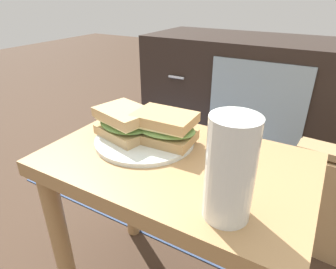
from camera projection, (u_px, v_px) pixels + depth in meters
name	position (u px, v px, depth m)	size (l,w,h in m)	color
side_table	(175.00, 192.00, 0.66)	(0.56, 0.36, 0.46)	#A37A4C
tv_cabinet	(243.00, 96.00, 1.48)	(0.96, 0.46, 0.58)	black
area_rug	(159.00, 172.00, 1.37)	(0.98, 0.71, 0.01)	#384C72
plate	(145.00, 139.00, 0.68)	(0.23, 0.23, 0.01)	silver
sandwich_front	(125.00, 122.00, 0.67)	(0.16, 0.13, 0.07)	tan
sandwich_back	(165.00, 127.00, 0.65)	(0.15, 0.11, 0.07)	tan
beer_glass	(230.00, 171.00, 0.42)	(0.07, 0.07, 0.17)	silver
paper_bag	(325.00, 201.00, 0.92)	(0.24, 0.15, 0.37)	tan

